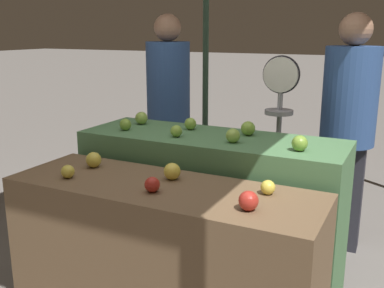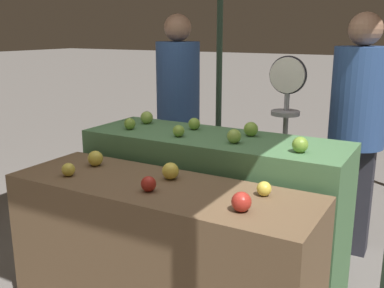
# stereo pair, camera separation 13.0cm
# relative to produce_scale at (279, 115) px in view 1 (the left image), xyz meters

# --- Properties ---
(display_counter_front) EXTENTS (1.63, 0.55, 0.89)m
(display_counter_front) POSITION_rel_produce_scale_xyz_m (-0.24, -1.23, -0.62)
(display_counter_front) COLOR brown
(display_counter_front) RESTS_ON ground_plane
(display_counter_back) EXTENTS (1.63, 0.55, 1.02)m
(display_counter_back) POSITION_rel_produce_scale_xyz_m (-0.24, -0.63, -0.56)
(display_counter_back) COLOR #4C7A4C
(display_counter_back) RESTS_ON ground_plane
(apple_front_0) EXTENTS (0.07, 0.07, 0.07)m
(apple_front_0) POSITION_rel_produce_scale_xyz_m (-0.74, -1.35, -0.14)
(apple_front_0) COLOR gold
(apple_front_0) RESTS_ON display_counter_front
(apple_front_1) EXTENTS (0.08, 0.08, 0.08)m
(apple_front_1) POSITION_rel_produce_scale_xyz_m (-0.24, -1.33, -0.14)
(apple_front_1) COLOR #AD281E
(apple_front_1) RESTS_ON display_counter_front
(apple_front_2) EXTENTS (0.09, 0.09, 0.09)m
(apple_front_2) POSITION_rel_produce_scale_xyz_m (0.25, -1.34, -0.13)
(apple_front_2) COLOR #B72D23
(apple_front_2) RESTS_ON display_counter_front
(apple_front_3) EXTENTS (0.09, 0.09, 0.09)m
(apple_front_3) POSITION_rel_produce_scale_xyz_m (-0.74, -1.14, -0.13)
(apple_front_3) COLOR gold
(apple_front_3) RESTS_ON display_counter_front
(apple_front_4) EXTENTS (0.09, 0.09, 0.09)m
(apple_front_4) POSITION_rel_produce_scale_xyz_m (-0.24, -1.13, -0.13)
(apple_front_4) COLOR yellow
(apple_front_4) RESTS_ON display_counter_front
(apple_front_5) EXTENTS (0.07, 0.07, 0.07)m
(apple_front_5) POSITION_rel_produce_scale_xyz_m (0.27, -1.12, -0.14)
(apple_front_5) COLOR yellow
(apple_front_5) RESTS_ON display_counter_front
(apple_back_0) EXTENTS (0.08, 0.08, 0.08)m
(apple_back_0) POSITION_rel_produce_scale_xyz_m (-0.80, -0.73, -0.01)
(apple_back_0) COLOR #7AA338
(apple_back_0) RESTS_ON display_counter_back
(apple_back_1) EXTENTS (0.07, 0.07, 0.07)m
(apple_back_1) POSITION_rel_produce_scale_xyz_m (-0.42, -0.75, -0.01)
(apple_back_1) COLOR #84AD3D
(apple_back_1) RESTS_ON display_counter_back
(apple_back_2) EXTENTS (0.08, 0.08, 0.08)m
(apple_back_2) POSITION_rel_produce_scale_xyz_m (-0.06, -0.73, -0.01)
(apple_back_2) COLOR #8EB247
(apple_back_2) RESTS_ON display_counter_back
(apple_back_3) EXTENTS (0.09, 0.09, 0.09)m
(apple_back_3) POSITION_rel_produce_scale_xyz_m (0.32, -0.75, -0.00)
(apple_back_3) COLOR #7AA338
(apple_back_3) RESTS_ON display_counter_back
(apple_back_4) EXTENTS (0.09, 0.09, 0.09)m
(apple_back_4) POSITION_rel_produce_scale_xyz_m (-0.81, -0.53, -0.00)
(apple_back_4) COLOR #8EB247
(apple_back_4) RESTS_ON display_counter_back
(apple_back_5) EXTENTS (0.08, 0.08, 0.08)m
(apple_back_5) POSITION_rel_produce_scale_xyz_m (-0.44, -0.53, -0.01)
(apple_back_5) COLOR #84AD3D
(apple_back_5) RESTS_ON display_counter_back
(apple_back_6) EXTENTS (0.09, 0.09, 0.09)m
(apple_back_6) POSITION_rel_produce_scale_xyz_m (-0.05, -0.52, -0.00)
(apple_back_6) COLOR #84AD3D
(apple_back_6) RESTS_ON display_counter_back
(produce_scale) EXTENTS (0.26, 0.20, 1.48)m
(produce_scale) POSITION_rel_produce_scale_xyz_m (0.00, 0.00, 0.00)
(produce_scale) COLOR #99999E
(produce_scale) RESTS_ON ground_plane
(person_vendor_at_scale) EXTENTS (0.40, 0.40, 1.77)m
(person_vendor_at_scale) POSITION_rel_produce_scale_xyz_m (0.43, 0.33, -0.05)
(person_vendor_at_scale) COLOR #2D2D38
(person_vendor_at_scale) RESTS_ON ground_plane
(person_customer_left) EXTENTS (0.46, 0.46, 1.78)m
(person_customer_left) POSITION_rel_produce_scale_xyz_m (-1.12, 0.39, -0.04)
(person_customer_left) COLOR #2D2D38
(person_customer_left) RESTS_ON ground_plane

